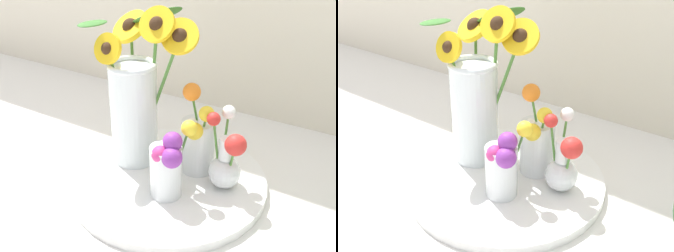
% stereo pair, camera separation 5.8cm
% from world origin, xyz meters
% --- Properties ---
extents(ground_plane, '(6.00, 6.00, 0.00)m').
position_xyz_m(ground_plane, '(0.00, 0.00, 0.00)').
color(ground_plane, silver).
extents(serving_tray, '(0.43, 0.43, 0.02)m').
position_xyz_m(serving_tray, '(0.03, 0.03, 0.01)').
color(serving_tray, white).
rests_on(serving_tray, ground_plane).
extents(mason_jar_sunflowers, '(0.25, 0.20, 0.35)m').
position_xyz_m(mason_jar_sunflowers, '(-0.07, 0.06, 0.17)').
color(mason_jar_sunflowers, silver).
rests_on(mason_jar_sunflowers, serving_tray).
extents(vase_small_center, '(0.08, 0.08, 0.17)m').
position_xyz_m(vase_small_center, '(0.07, -0.03, 0.10)').
color(vase_small_center, white).
rests_on(vase_small_center, serving_tray).
extents(vase_bulb_right, '(0.09, 0.08, 0.17)m').
position_xyz_m(vase_bulb_right, '(0.15, 0.06, 0.09)').
color(vase_bulb_right, white).
rests_on(vase_bulb_right, serving_tray).
extents(vase_small_back, '(0.08, 0.09, 0.21)m').
position_xyz_m(vase_small_back, '(0.08, 0.08, 0.10)').
color(vase_small_back, white).
rests_on(vase_small_back, serving_tray).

